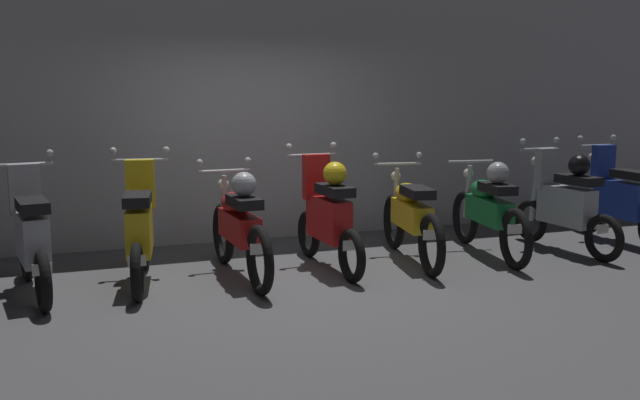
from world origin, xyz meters
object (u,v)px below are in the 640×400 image
(motorbike_slot_5, at_px, (328,215))
(motorbike_slot_8, at_px, (565,203))
(motorbike_slot_7, at_px, (489,210))
(motorbike_slot_3, at_px, (140,230))
(motorbike_slot_6, at_px, (411,217))
(motorbike_slot_9, at_px, (619,199))
(motorbike_slot_2, at_px, (32,238))
(motorbike_slot_4, at_px, (239,225))

(motorbike_slot_5, distance_m, motorbike_slot_8, 2.87)
(motorbike_slot_7, bearing_deg, motorbike_slot_3, 177.84)
(motorbike_slot_5, relative_size, motorbike_slot_6, 0.87)
(motorbike_slot_8, distance_m, motorbike_slot_9, 0.98)
(motorbike_slot_2, bearing_deg, motorbike_slot_9, -0.14)
(motorbike_slot_4, xyz_separation_m, motorbike_slot_7, (2.86, -0.02, -0.00))
(motorbike_slot_5, xyz_separation_m, motorbike_slot_6, (0.96, -0.01, -0.08))
(motorbike_slot_8, relative_size, motorbike_slot_9, 1.00)
(motorbike_slot_8, bearing_deg, motorbike_slot_5, 176.48)
(motorbike_slot_4, height_order, motorbike_slot_5, motorbike_slot_5)
(motorbike_slot_5, bearing_deg, motorbike_slot_3, 177.68)
(motorbike_slot_2, bearing_deg, motorbike_slot_5, -0.57)
(motorbike_slot_7, xyz_separation_m, motorbike_slot_8, (0.95, -0.11, 0.04))
(motorbike_slot_4, bearing_deg, motorbike_slot_6, 0.90)
(motorbike_slot_6, xyz_separation_m, motorbike_slot_9, (2.86, 0.02, 0.04))
(motorbike_slot_4, relative_size, motorbike_slot_9, 1.16)
(motorbike_slot_7, bearing_deg, motorbike_slot_9, 2.38)
(motorbike_slot_2, bearing_deg, motorbike_slot_3, 2.87)
(motorbike_slot_2, relative_size, motorbike_slot_8, 0.99)
(motorbike_slot_5, height_order, motorbike_slot_6, motorbike_slot_5)
(motorbike_slot_6, xyz_separation_m, motorbike_slot_8, (1.90, -0.16, 0.08))
(motorbike_slot_2, distance_m, motorbike_slot_4, 1.91)
(motorbike_slot_3, xyz_separation_m, motorbike_slot_8, (4.76, -0.25, 0.04))
(motorbike_slot_3, bearing_deg, motorbike_slot_5, -2.32)
(motorbike_slot_2, distance_m, motorbike_slot_7, 4.78)
(motorbike_slot_3, distance_m, motorbike_slot_5, 1.90)
(motorbike_slot_9, bearing_deg, motorbike_slot_3, 179.35)
(motorbike_slot_8, bearing_deg, motorbike_slot_9, 11.15)
(motorbike_slot_3, relative_size, motorbike_slot_4, 0.86)
(motorbike_slot_9, bearing_deg, motorbike_slot_7, -177.62)
(motorbike_slot_7, relative_size, motorbike_slot_8, 1.16)
(motorbike_slot_5, relative_size, motorbike_slot_9, 1.00)
(motorbike_slot_2, distance_m, motorbike_slot_3, 0.97)
(motorbike_slot_2, bearing_deg, motorbike_slot_6, -0.60)
(motorbike_slot_4, relative_size, motorbike_slot_8, 1.16)
(motorbike_slot_3, bearing_deg, motorbike_slot_6, -1.78)
(motorbike_slot_9, bearing_deg, motorbike_slot_2, 179.86)
(motorbike_slot_2, xyz_separation_m, motorbike_slot_8, (5.73, -0.20, 0.04))
(motorbike_slot_7, bearing_deg, motorbike_slot_8, -6.57)
(motorbike_slot_2, height_order, motorbike_slot_3, same)
(motorbike_slot_3, bearing_deg, motorbike_slot_2, -177.13)
(motorbike_slot_3, relative_size, motorbike_slot_8, 1.00)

